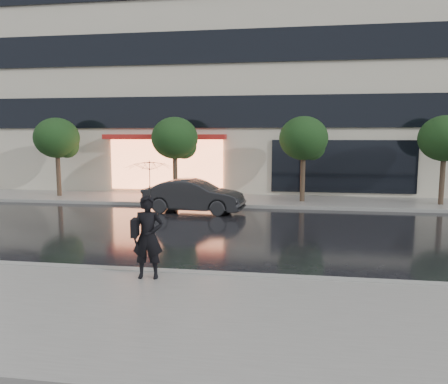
# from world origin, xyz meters

# --- Properties ---
(ground) EXTENTS (120.00, 120.00, 0.00)m
(ground) POSITION_xyz_m (0.00, 0.00, 0.00)
(ground) COLOR black
(ground) RESTS_ON ground
(sidewalk_near) EXTENTS (60.00, 4.50, 0.12)m
(sidewalk_near) POSITION_xyz_m (0.00, -3.25, 0.06)
(sidewalk_near) COLOR slate
(sidewalk_near) RESTS_ON ground
(sidewalk_far) EXTENTS (60.00, 3.50, 0.12)m
(sidewalk_far) POSITION_xyz_m (0.00, 10.25, 0.06)
(sidewalk_far) COLOR slate
(sidewalk_far) RESTS_ON ground
(curb_near) EXTENTS (60.00, 0.25, 0.14)m
(curb_near) POSITION_xyz_m (0.00, -1.00, 0.07)
(curb_near) COLOR gray
(curb_near) RESTS_ON ground
(curb_far) EXTENTS (60.00, 0.25, 0.14)m
(curb_far) POSITION_xyz_m (0.00, 8.50, 0.07)
(curb_far) COLOR gray
(curb_far) RESTS_ON ground
(office_building) EXTENTS (30.00, 12.76, 18.00)m
(office_building) POSITION_xyz_m (-0.00, 17.97, 9.00)
(office_building) COLOR #B7B19B
(office_building) RESTS_ON ground
(tree_far_west) EXTENTS (2.20, 2.20, 3.99)m
(tree_far_west) POSITION_xyz_m (-8.94, 10.03, 2.92)
(tree_far_west) COLOR #33261C
(tree_far_west) RESTS_ON ground
(tree_mid_west) EXTENTS (2.20, 2.20, 3.99)m
(tree_mid_west) POSITION_xyz_m (-2.94, 10.03, 2.92)
(tree_mid_west) COLOR #33261C
(tree_mid_west) RESTS_ON ground
(tree_mid_east) EXTENTS (2.20, 2.20, 3.99)m
(tree_mid_east) POSITION_xyz_m (3.06, 10.03, 2.92)
(tree_mid_east) COLOR #33261C
(tree_mid_east) RESTS_ON ground
(tree_far_east) EXTENTS (2.20, 2.20, 3.99)m
(tree_far_east) POSITION_xyz_m (9.06, 10.03, 2.92)
(tree_far_east) COLOR #33261C
(tree_far_east) RESTS_ON ground
(parked_car) EXTENTS (4.21, 1.78, 1.35)m
(parked_car) POSITION_xyz_m (-1.44, 7.07, 0.67)
(parked_car) COLOR black
(parked_car) RESTS_ON ground
(pedestrian_with_umbrella) EXTENTS (1.13, 1.14, 2.52)m
(pedestrian_with_umbrella) POSITION_xyz_m (-0.46, -1.50, 1.78)
(pedestrian_with_umbrella) COLOR black
(pedestrian_with_umbrella) RESTS_ON sidewalk_near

